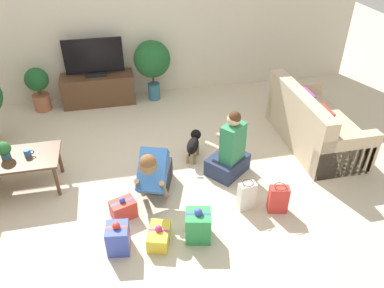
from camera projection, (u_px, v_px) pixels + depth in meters
name	position (u px, v px, depth m)	size (l,w,h in m)	color
ground_plane	(153.00, 179.00, 4.93)	(16.00, 16.00, 0.00)	beige
wall_back	(129.00, 23.00, 6.33)	(8.40, 0.06, 2.60)	beige
sofa_right	(313.00, 125.00, 5.48)	(0.85, 1.71, 0.85)	#C6B293
coffee_table	(20.00, 161.00, 4.56)	(0.94, 0.59, 0.47)	brown
tv_console	(99.00, 89.00, 6.56)	(1.23, 0.44, 0.53)	brown
tv	(94.00, 59.00, 6.25)	(0.98, 0.20, 0.64)	black
potted_plant_back_left	(38.00, 86.00, 6.25)	(0.39, 0.39, 0.76)	#A36042
potted_plant_back_right	(152.00, 61.00, 6.43)	(0.63, 0.63, 1.07)	#336B84
person_kneeling	(155.00, 172.00, 4.47)	(0.54, 0.84, 0.81)	#23232D
person_sitting	(230.00, 152.00, 4.86)	(0.66, 0.64, 0.95)	#283351
dog	(194.00, 143.00, 5.22)	(0.30, 0.52, 0.35)	black
gift_box_a	(123.00, 209.00, 4.30)	(0.33, 0.27, 0.28)	red
gift_box_b	(198.00, 225.00, 4.00)	(0.32, 0.30, 0.42)	#2D934C
gift_box_c	(159.00, 236.00, 3.99)	(0.31, 0.39, 0.24)	yellow
gift_box_d	(118.00, 238.00, 3.88)	(0.26, 0.27, 0.39)	#3D51BC
gift_bag_a	(247.00, 196.00, 4.39)	(0.22, 0.15, 0.38)	white
gift_bag_b	(278.00, 199.00, 4.35)	(0.24, 0.17, 0.37)	red
mug	(28.00, 153.00, 4.53)	(0.12, 0.08, 0.09)	#386BAD
tabletop_plant	(4.00, 150.00, 4.45)	(0.17, 0.17, 0.22)	#336B84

